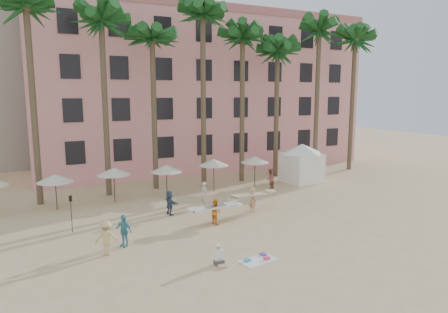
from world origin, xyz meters
TOP-DOWN VIEW (x-y plane):
  - ground at (0.00, 0.00)m, footprint 120.00×120.00m
  - pink_hotel at (7.00, 26.00)m, footprint 35.00×14.00m
  - palm_row at (0.51, 15.00)m, footprint 44.40×5.40m
  - umbrella_row at (-3.00, 12.50)m, footprint 22.50×2.70m
  - cabana at (11.69, 12.23)m, footprint 4.83×4.83m
  - beach_towel at (-0.69, -1.00)m, footprint 1.95×1.31m
  - carrier_yellow at (2.98, 5.97)m, footprint 3.51×1.53m
  - carrier_white at (-0.30, 4.87)m, footprint 2.86×0.94m
  - beachgoers at (-1.86, 6.59)m, footprint 16.00×9.17m
  - paddle at (-8.48, 7.03)m, footprint 0.18×0.04m
  - seated_man at (-2.64, -0.67)m, footprint 0.42×0.74m

SIDE VIEW (x-z plane):
  - ground at x=0.00m, z-range 0.00..0.00m
  - beach_towel at x=-0.69m, z-range -0.04..0.10m
  - seated_man at x=-2.64m, z-range -0.15..0.81m
  - carrier_white at x=-0.30m, z-range 0.07..1.64m
  - beachgoers at x=-1.86m, z-range -0.06..1.80m
  - carrier_yellow at x=2.98m, z-range 0.12..1.88m
  - paddle at x=-8.48m, z-range 0.30..2.52m
  - cabana at x=11.69m, z-range 0.32..3.82m
  - umbrella_row at x=-3.00m, z-range 0.97..3.69m
  - pink_hotel at x=7.00m, z-range 0.00..16.00m
  - palm_row at x=0.51m, z-range 4.82..21.12m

